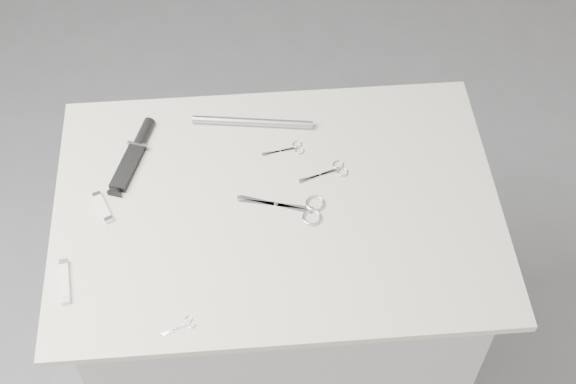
{
  "coord_description": "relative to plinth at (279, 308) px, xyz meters",
  "views": [
    {
      "loc": [
        -0.06,
        -1.08,
        2.36
      ],
      "look_at": [
        0.03,
        0.03,
        0.92
      ],
      "focal_mm": 50.0,
      "sensor_mm": 36.0,
      "label": 1
    }
  ],
  "objects": [
    {
      "name": "sheathed_knife",
      "position": [
        -0.32,
        0.17,
        0.48
      ],
      "size": [
        0.1,
        0.22,
        0.03
      ],
      "rotation": [
        0.0,
        0.0,
        1.24
      ],
      "color": "black",
      "rests_on": "display_board"
    },
    {
      "name": "embroidery_scissors_b",
      "position": [
        0.04,
        0.16,
        0.47
      ],
      "size": [
        0.1,
        0.04,
        0.0
      ],
      "rotation": [
        0.0,
        0.0,
        0.18
      ],
      "color": "silver",
      "rests_on": "display_board"
    },
    {
      "name": "embroidery_scissors_a",
      "position": [
        0.13,
        0.08,
        0.47
      ],
      "size": [
        0.12,
        0.06,
        0.0
      ],
      "rotation": [
        0.0,
        0.0,
        0.31
      ],
      "color": "silver",
      "rests_on": "display_board"
    },
    {
      "name": "pocket_knife_b",
      "position": [
        -0.39,
        0.02,
        0.48
      ],
      "size": [
        0.05,
        0.09,
        0.01
      ],
      "rotation": [
        0.0,
        0.0,
        1.98
      ],
      "color": "silver",
      "rests_on": "display_board"
    },
    {
      "name": "pocket_knife_a",
      "position": [
        -0.46,
        -0.17,
        0.48
      ],
      "size": [
        0.04,
        0.11,
        0.01
      ],
      "rotation": [
        0.0,
        0.0,
        1.7
      ],
      "color": "silver",
      "rests_on": "display_board"
    },
    {
      "name": "plinth",
      "position": [
        0.0,
        0.0,
        0.0
      ],
      "size": [
        0.9,
        0.6,
        0.9
      ],
      "primitive_type": "cube",
      "color": "#B5B5B3",
      "rests_on": "ground"
    },
    {
      "name": "display_board",
      "position": [
        0.0,
        0.0,
        0.46
      ],
      "size": [
        1.0,
        0.7,
        0.02
      ],
      "primitive_type": "cube",
      "color": "beige",
      "rests_on": "plinth"
    },
    {
      "name": "large_shears",
      "position": [
        0.05,
        -0.02,
        0.47
      ],
      "size": [
        0.19,
        0.1,
        0.01
      ],
      "rotation": [
        0.0,
        0.0,
        -0.28
      ],
      "color": "silver",
      "rests_on": "display_board"
    },
    {
      "name": "tiny_scissors",
      "position": [
        -0.21,
        -0.29,
        0.47
      ],
      "size": [
        0.07,
        0.05,
        0.0
      ],
      "rotation": [
        0.0,
        0.0,
        0.42
      ],
      "color": "silver",
      "rests_on": "display_board"
    },
    {
      "name": "ground",
      "position": [
        0.0,
        0.0,
        -0.46
      ],
      "size": [
        4.0,
        4.0,
        0.01
      ],
      "primitive_type": "cube",
      "color": "slate",
      "rests_on": "ground"
    },
    {
      "name": "metal_rail",
      "position": [
        -0.04,
        0.24,
        0.48
      ],
      "size": [
        0.29,
        0.06,
        0.02
      ],
      "primitive_type": "cylinder",
      "rotation": [
        0.0,
        1.57,
        -0.14
      ],
      "color": "#909398",
      "rests_on": "display_board"
    }
  ]
}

